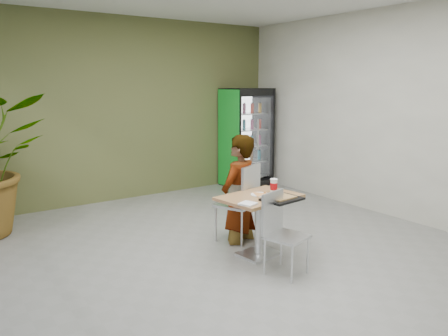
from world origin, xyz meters
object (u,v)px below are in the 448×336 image
(dining_table, at_px, (259,213))
(soda_cup, at_px, (274,186))
(cafeteria_tray, at_px, (282,199))
(beverage_fridge, at_px, (246,138))
(seated_woman, at_px, (238,200))
(chair_near, at_px, (280,226))
(chair_far, at_px, (243,197))

(dining_table, distance_m, soda_cup, 0.40)
(cafeteria_tray, bearing_deg, beverage_fridge, 58.66)
(seated_woman, relative_size, cafeteria_tray, 3.90)
(beverage_fridge, bearing_deg, chair_near, -124.38)
(dining_table, height_order, beverage_fridge, beverage_fridge)
(seated_woman, height_order, cafeteria_tray, seated_woman)
(dining_table, distance_m, cafeteria_tray, 0.39)
(chair_near, xyz_separation_m, cafeteria_tray, (0.19, 0.18, 0.24))
(chair_near, height_order, soda_cup, soda_cup)
(seated_woman, bearing_deg, chair_near, 55.00)
(chair_near, relative_size, beverage_fridge, 0.46)
(dining_table, xyz_separation_m, beverage_fridge, (2.14, 3.08, 0.44))
(soda_cup, bearing_deg, cafeteria_tray, -116.67)
(cafeteria_tray, bearing_deg, chair_near, -136.46)
(chair_near, bearing_deg, beverage_fridge, 41.06)
(dining_table, height_order, cafeteria_tray, cafeteria_tray)
(soda_cup, xyz_separation_m, beverage_fridge, (1.88, 3.03, 0.15))
(seated_woman, xyz_separation_m, cafeteria_tray, (-0.01, -0.85, 0.20))
(seated_woman, distance_m, cafeteria_tray, 0.87)
(dining_table, distance_m, seated_woman, 0.56)
(cafeteria_tray, bearing_deg, soda_cup, 63.33)
(chair_near, height_order, beverage_fridge, beverage_fridge)
(chair_far, xyz_separation_m, beverage_fridge, (2.01, 2.58, 0.37))
(soda_cup, bearing_deg, beverage_fridge, 58.15)
(seated_woman, height_order, beverage_fridge, beverage_fridge)
(chair_far, xyz_separation_m, soda_cup, (0.13, -0.45, 0.22))
(chair_far, distance_m, cafeteria_tray, 0.82)
(dining_table, xyz_separation_m, cafeteria_tray, (0.09, -0.30, 0.23))
(soda_cup, relative_size, cafeteria_tray, 0.37)
(chair_near, relative_size, soda_cup, 5.53)
(soda_cup, distance_m, cafeteria_tray, 0.40)
(chair_far, relative_size, chair_near, 1.15)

